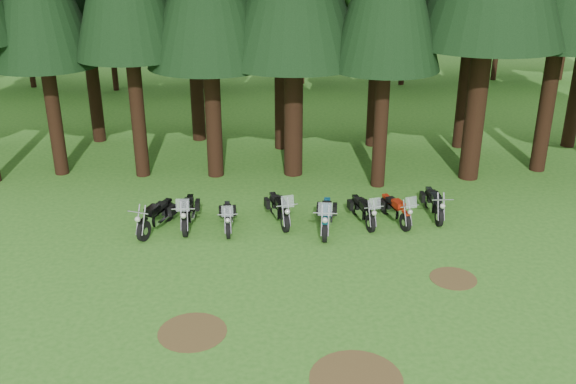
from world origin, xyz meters
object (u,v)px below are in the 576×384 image
motorcycle_6 (396,210)px  motorcycle_4 (326,217)px  motorcycle_3 (279,210)px  motorcycle_1 (188,213)px  motorcycle_7 (434,204)px  motorcycle_2 (228,218)px  motorcycle_0 (156,217)px  motorcycle_5 (363,211)px

motorcycle_6 → motorcycle_4: bearing=177.1°
motorcycle_3 → motorcycle_6: bearing=-15.9°
motorcycle_1 → motorcycle_7: (8.77, 0.55, -0.03)m
motorcycle_2 → motorcycle_0: bearing=176.1°
motorcycle_2 → motorcycle_3: bearing=11.9°
motorcycle_1 → motorcycle_5: size_ratio=1.09×
motorcycle_5 → motorcycle_6: (1.16, 0.02, 0.00)m
motorcycle_0 → motorcycle_2: 2.46m
motorcycle_0 → motorcycle_4: motorcycle_4 is taller
motorcycle_1 → motorcycle_3: bearing=3.7°
motorcycle_2 → motorcycle_5: bearing=0.5°
motorcycle_2 → motorcycle_6: 5.91m
motorcycle_4 → motorcycle_5: (1.36, 0.59, -0.06)m
motorcycle_2 → motorcycle_5: 4.75m
motorcycle_1 → motorcycle_7: motorcycle_1 is taller
motorcycle_3 → motorcycle_7: bearing=-10.6°
motorcycle_0 → motorcycle_4: 5.84m
motorcycle_0 → motorcycle_6: bearing=23.2°
motorcycle_0 → motorcycle_4: bearing=18.3°
motorcycle_2 → motorcycle_3: 1.85m
motorcycle_0 → motorcycle_2: (2.46, -0.00, -0.06)m
motorcycle_5 → motorcycle_7: motorcycle_5 is taller
motorcycle_3 → motorcycle_2: bearing=-178.5°
motorcycle_3 → motorcycle_4: motorcycle_4 is taller
motorcycle_1 → motorcycle_5: motorcycle_1 is taller
motorcycle_0 → motorcycle_2: bearing=20.5°
motorcycle_4 → motorcycle_5: size_ratio=1.13×
motorcycle_5 → motorcycle_6: motorcycle_6 is taller
motorcycle_1 → motorcycle_6: 7.30m
motorcycle_5 → motorcycle_6: bearing=-11.6°
motorcycle_0 → motorcycle_1: bearing=36.3°
motorcycle_0 → motorcycle_1: 1.10m
motorcycle_1 → motorcycle_4: bearing=-6.3°
motorcycle_5 → motorcycle_7: 2.68m
motorcycle_2 → motorcycle_7: 7.42m
motorcycle_3 → motorcycle_5: bearing=-17.0°
motorcycle_5 → motorcycle_3: bearing=164.3°
motorcycle_5 → motorcycle_7: bearing=-2.2°
motorcycle_1 → motorcycle_0: bearing=-164.2°
motorcycle_0 → motorcycle_7: (9.83, 0.85, -0.02)m
motorcycle_4 → motorcycle_6: bearing=20.9°
motorcycle_2 → motorcycle_6: (5.90, 0.38, 0.03)m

